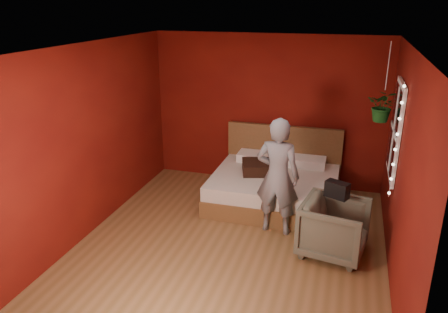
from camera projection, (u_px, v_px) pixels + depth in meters
floor at (232, 242)px, 5.94m from camera, size 4.50×4.50×0.00m
room_walls at (233, 123)px, 5.36m from camera, size 4.04×4.54×2.62m
window at (395, 130)px, 5.71m from camera, size 0.05×0.97×1.27m
fairy_lights at (396, 142)px, 5.24m from camera, size 0.04×0.04×1.45m
bed at (275, 185)px, 7.06m from camera, size 1.97×1.68×1.08m
person at (278, 177)px, 5.97m from camera, size 0.64×0.45×1.66m
armchair at (334, 228)px, 5.56m from camera, size 0.93×0.91×0.73m
handbag at (337, 190)px, 5.54m from camera, size 0.33×0.26×0.21m
throw_pillow at (258, 167)px, 6.99m from camera, size 0.61×0.61×0.17m
hanging_plant at (383, 106)px, 6.02m from camera, size 0.47×0.43×1.10m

